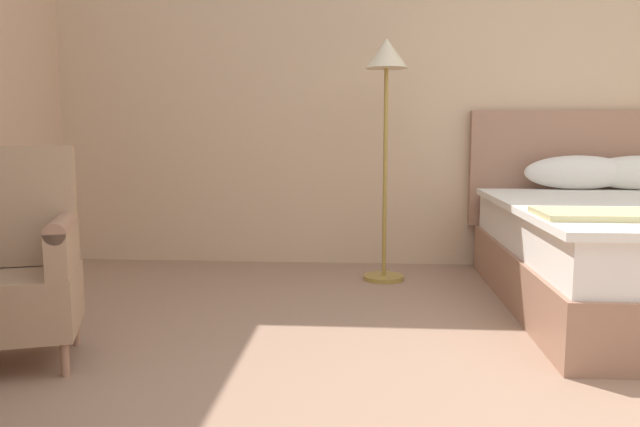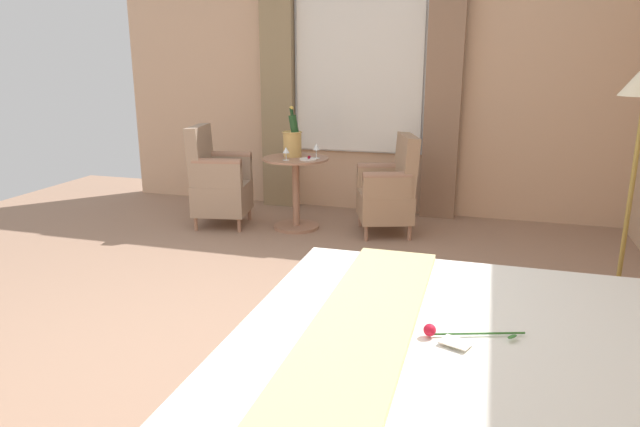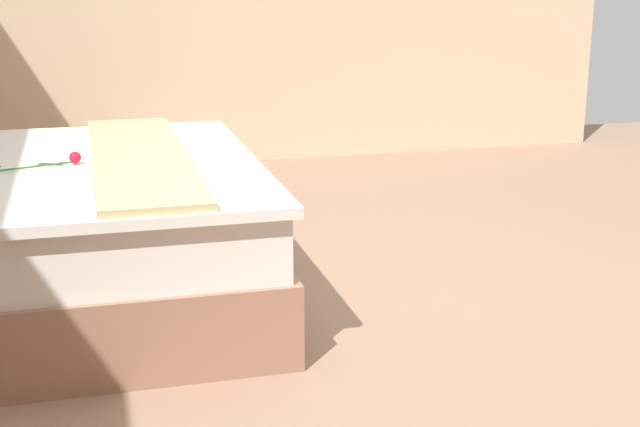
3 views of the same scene
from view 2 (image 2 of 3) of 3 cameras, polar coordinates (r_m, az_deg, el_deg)
The scene contains 10 objects.
ground_plane at distance 3.44m, azimuth -9.50°, elevation -13.36°, with size 8.30×8.30×0.00m, color #9C7861.
wall_window_side at distance 6.29m, azimuth 4.06°, elevation 13.56°, with size 0.27×5.57×2.93m.
bed at distance 2.39m, azimuth 20.98°, elevation -18.71°, with size 1.88×2.24×1.17m.
side_table_round at distance 5.60m, azimuth -2.42°, elevation 2.45°, with size 0.64×0.64×0.71m.
champagne_bucket at distance 5.59m, azimuth -2.75°, elevation 7.32°, with size 0.19×0.19×0.49m.
wine_glass_near_bucket at distance 5.39m, azimuth -3.41°, elevation 6.26°, with size 0.06×0.06×0.13m.
wine_glass_near_edge at distance 5.48m, azimuth -0.37°, elevation 6.59°, with size 0.07×0.07×0.15m.
snack_plate at distance 5.42m, azimuth -1.20°, elevation 5.47°, with size 0.16×0.16×0.04m.
armchair_by_window at distance 5.47m, azimuth 7.01°, elevation 2.37°, with size 0.69×0.66×0.95m.
armchair_facing_bed at distance 5.79m, azimuth -10.22°, elevation 3.13°, with size 0.61×0.62×1.01m.
Camera 2 is at (2.69, 1.38, 1.63)m, focal length 32.00 mm.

